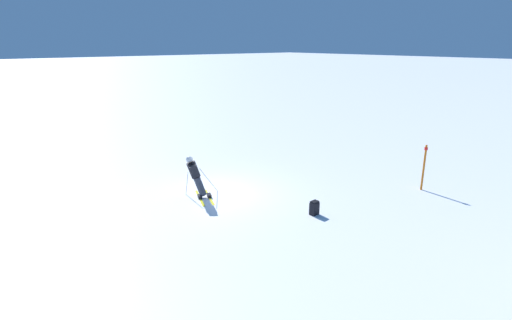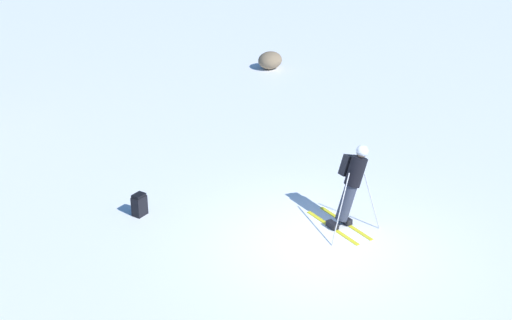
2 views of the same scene
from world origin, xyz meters
The scene contains 4 objects.
ground_plane centered at (0.00, 0.00, 0.00)m, with size 300.00×300.00×0.00m, color white.
skier centered at (1.07, -0.09, 0.96)m, with size 1.47×1.72×1.76m.
spare_backpack centered at (-1.32, 3.74, 0.24)m, with size 0.31×0.23×0.50m.
exposed_boulder_0 centered at (9.18, 7.55, 0.30)m, with size 0.93×0.79×0.61m, color #7A664C.
Camera 2 is at (-10.88, -6.18, 7.42)m, focal length 50.00 mm.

